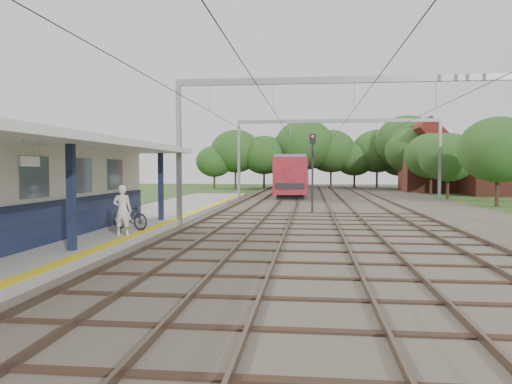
{
  "coord_description": "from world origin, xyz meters",
  "views": [
    {
      "loc": [
        1.24,
        -8.22,
        2.83
      ],
      "look_at": [
        -1.55,
        17.18,
        1.6
      ],
      "focal_mm": 35.0,
      "sensor_mm": 36.0,
      "label": 1
    }
  ],
  "objects_px": {
    "train": "(296,173)",
    "signal_post": "(313,162)",
    "person": "(122,210)",
    "bicycle": "(130,216)"
  },
  "relations": [
    {
      "from": "train",
      "to": "signal_post",
      "type": "xyz_separation_m",
      "value": [
        1.85,
        -30.4,
        1.03
      ]
    },
    {
      "from": "person",
      "to": "bicycle",
      "type": "distance_m",
      "value": 1.84
    },
    {
      "from": "signal_post",
      "to": "person",
      "type": "bearing_deg",
      "value": -97.72
    },
    {
      "from": "bicycle",
      "to": "train",
      "type": "distance_m",
      "value": 41.8
    },
    {
      "from": "bicycle",
      "to": "person",
      "type": "bearing_deg",
      "value": -146.11
    },
    {
      "from": "person",
      "to": "signal_post",
      "type": "distance_m",
      "value": 14.67
    },
    {
      "from": "person",
      "to": "signal_post",
      "type": "bearing_deg",
      "value": -123.88
    },
    {
      "from": "bicycle",
      "to": "signal_post",
      "type": "relative_size",
      "value": 0.37
    },
    {
      "from": "bicycle",
      "to": "train",
      "type": "xyz_separation_m",
      "value": [
        5.48,
        41.42,
        1.29
      ]
    },
    {
      "from": "person",
      "to": "train",
      "type": "relative_size",
      "value": 0.05
    }
  ]
}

